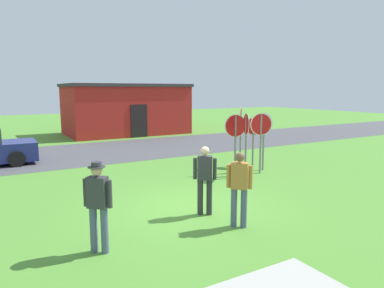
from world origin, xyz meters
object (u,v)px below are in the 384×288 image
object	(u,v)px
stop_sign_rear_left	(261,132)
person_with_sunhat	(239,185)
stop_sign_far_back	(241,126)
stop_sign_leaning_left	(253,134)
stop_sign_center_cluster	(246,133)
stop_sign_rear_right	(264,131)
stop_sign_low_front	(235,133)
person_in_teal	(98,202)
person_holding_notes	(205,177)

from	to	relation	value
stop_sign_rear_left	person_with_sunhat	world-z (taller)	stop_sign_rear_left
stop_sign_far_back	stop_sign_rear_left	bearing A→B (deg)	-98.23
stop_sign_rear_left	stop_sign_leaning_left	size ratio (longest dim) A/B	1.14
stop_sign_center_cluster	stop_sign_rear_right	distance (m)	1.32
stop_sign_low_front	stop_sign_far_back	size ratio (longest dim) A/B	0.91
stop_sign_rear_right	person_with_sunhat	xyz separation A→B (m)	(-4.29, -4.03, -0.54)
stop_sign_center_cluster	person_in_teal	xyz separation A→B (m)	(-6.09, -3.23, -0.55)
stop_sign_low_front	person_in_teal	size ratio (longest dim) A/B	1.24
stop_sign_far_back	person_holding_notes	xyz separation A→B (m)	(-4.29, -4.07, -0.67)
stop_sign_low_front	person_in_teal	bearing A→B (deg)	-147.58
stop_sign_center_cluster	stop_sign_rear_left	size ratio (longest dim) A/B	1.02
person_holding_notes	person_with_sunhat	bearing A→B (deg)	-77.78
stop_sign_rear_left	person_in_teal	world-z (taller)	stop_sign_rear_left
stop_sign_center_cluster	stop_sign_rear_right	world-z (taller)	stop_sign_center_cluster
stop_sign_far_back	stop_sign_low_front	bearing A→B (deg)	-136.68
stop_sign_rear_right	stop_sign_low_front	xyz separation A→B (m)	(-1.17, 0.21, -0.01)
stop_sign_rear_right	stop_sign_far_back	world-z (taller)	stop_sign_far_back
stop_sign_leaning_left	person_holding_notes	world-z (taller)	stop_sign_leaning_left
stop_sign_far_back	person_in_teal	world-z (taller)	stop_sign_far_back
stop_sign_rear_right	stop_sign_leaning_left	size ratio (longest dim) A/B	1.13
stop_sign_rear_right	person_holding_notes	bearing A→B (deg)	-146.62
person_with_sunhat	stop_sign_far_back	bearing A→B (deg)	51.55
stop_sign_center_cluster	stop_sign_leaning_left	distance (m)	1.84
stop_sign_rear_right	stop_sign_far_back	size ratio (longest dim) A/B	0.92
person_with_sunhat	stop_sign_center_cluster	bearing A→B (deg)	49.29
stop_sign_center_cluster	stop_sign_rear_right	size ratio (longest dim) A/B	1.03
person_with_sunhat	person_holding_notes	size ratio (longest dim) A/B	1.00
person_with_sunhat	stop_sign_leaning_left	bearing A→B (deg)	47.18
stop_sign_rear_right	stop_sign_rear_left	xyz separation A→B (m)	(-0.43, -0.34, 0.02)
stop_sign_rear_right	stop_sign_leaning_left	bearing A→B (deg)	80.24
stop_sign_rear_right	stop_sign_rear_left	world-z (taller)	stop_sign_rear_left
stop_sign_low_front	stop_sign_far_back	bearing A→B (deg)	43.32
stop_sign_rear_right	stop_sign_far_back	bearing A→B (deg)	101.78
stop_sign_center_cluster	stop_sign_low_front	xyz separation A→B (m)	(0.06, 0.68, -0.05)
stop_sign_rear_left	stop_sign_far_back	bearing A→B (deg)	81.77
stop_sign_low_front	stop_sign_rear_left	bearing A→B (deg)	-36.59
stop_sign_low_front	stop_sign_leaning_left	bearing A→B (deg)	22.54
stop_sign_center_cluster	stop_sign_far_back	size ratio (longest dim) A/B	0.95
stop_sign_low_front	stop_sign_far_back	world-z (taller)	stop_sign_far_back
stop_sign_leaning_left	stop_sign_center_cluster	bearing A→B (deg)	-138.26
person_in_teal	person_holding_notes	xyz separation A→B (m)	(2.80, 0.72, -0.03)
stop_sign_center_cluster	stop_sign_rear_right	xyz separation A→B (m)	(1.23, 0.47, -0.04)
stop_sign_leaning_left	stop_sign_low_front	bearing A→B (deg)	-157.46
stop_sign_center_cluster	person_in_teal	distance (m)	6.92
stop_sign_leaning_left	person_holding_notes	size ratio (longest dim) A/B	1.14
stop_sign_center_cluster	stop_sign_leaning_left	size ratio (longest dim) A/B	1.16
stop_sign_low_front	person_with_sunhat	size ratio (longest dim) A/B	1.28
stop_sign_low_front	stop_sign_leaning_left	xyz separation A→B (m)	(1.30, 0.54, -0.18)
stop_sign_center_cluster	person_in_teal	bearing A→B (deg)	-152.04
stop_sign_center_cluster	stop_sign_low_front	distance (m)	0.68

